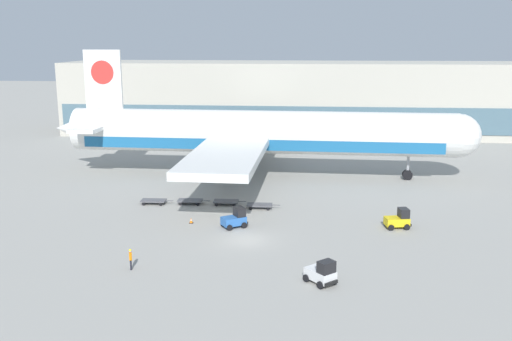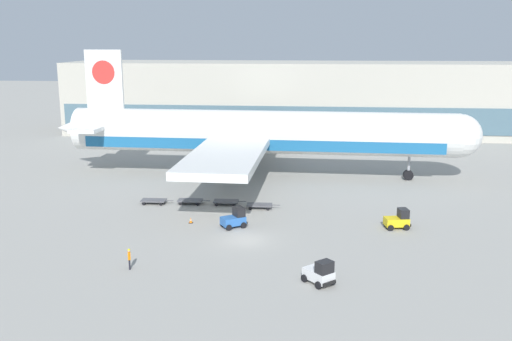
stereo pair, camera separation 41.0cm
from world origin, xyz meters
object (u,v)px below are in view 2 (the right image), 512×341
Objects in this scene: baggage_dolly_trail at (260,205)px; baggage_tug_mid at (320,273)px; baggage_tug_far at (398,220)px; traffic_cone_near at (191,220)px; baggage_tug_foreground at (235,219)px; baggage_dolly_second at (190,201)px; baggage_dolly_third at (226,201)px; airplane_main at (256,134)px; ground_crew_far at (129,257)px; baggage_dolly_lead at (154,201)px.

baggage_tug_mid is at bearing -73.18° from baggage_dolly_trail.
traffic_cone_near is at bearing 170.11° from baggage_tug_far.
baggage_tug_foreground is 6.92m from baggage_dolly_trail.
baggage_dolly_second is 4.13m from baggage_dolly_third.
traffic_cone_near reaches higher than baggage_dolly_second.
baggage_tug_far is at bearing 0.99° from traffic_cone_near.
traffic_cone_near is at bearing -100.63° from airplane_main.
ground_crew_far reaches higher than baggage_dolly_third.
traffic_cone_near is at bearing -79.04° from baggage_dolly_second.
ground_crew_far is at bearing -100.35° from airplane_main.
baggage_tug_mid is 1.04× the size of baggage_tug_far.
baggage_tug_foreground is at bearing 171.24° from baggage_tug_mid.
traffic_cone_near is at bearing -140.00° from baggage_dolly_trail.
baggage_dolly_third is at bearing 71.32° from baggage_tug_foreground.
baggage_tug_foreground and baggage_tug_far have the same top height.
ground_crew_far is (-5.11, -19.24, 0.66)m from baggage_dolly_third.
baggage_tug_mid is (8.36, -35.27, -4.96)m from airplane_main.
ground_crew_far is (-23.37, -12.70, 0.17)m from baggage_tug_far.
baggage_dolly_lead is at bearing 175.43° from baggage_dolly_trail.
baggage_tug_mid is 0.74× the size of baggage_dolly_third.
airplane_main is at bearing 95.62° from baggage_dolly_trail.
baggage_tug_far is at bearing -21.09° from baggage_dolly_third.
baggage_dolly_third is at bearing 145.93° from ground_crew_far.
baggage_dolly_lead is at bearing 170.41° from ground_crew_far.
baggage_tug_foreground is at bearing -88.43° from airplane_main.
baggage_dolly_lead is at bearing -178.91° from baggage_tug_mid.
airplane_main reaches higher than ground_crew_far.
traffic_cone_near is at bearing -112.26° from baggage_dolly_third.
baggage_dolly_third is (-2.03, 7.75, -0.49)m from baggage_tug_foreground.
airplane_main is 19.04m from baggage_dolly_lead.
airplane_main is 36.59m from baggage_tug_mid.
airplane_main is 15.62× the size of baggage_dolly_second.
baggage_tug_far reaches higher than baggage_dolly_second.
traffic_cone_near is (-12.98, 13.74, -0.60)m from baggage_tug_mid.
baggage_tug_foreground is 0.76× the size of baggage_dolly_third.
ground_crew_far is at bearing -136.79° from baggage_tug_mid.
baggage_tug_far is at bearing -17.54° from baggage_dolly_second.
baggage_dolly_lead is (-26.55, 6.10, -0.49)m from baggage_tug_far.
baggage_dolly_lead is (-18.64, 20.20, -0.49)m from baggage_tug_mid.
baggage_tug_far is 23.32m from baggage_dolly_second.
baggage_tug_far is at bearing 109.09° from baggage_tug_mid.
ground_crew_far is (-15.46, 1.40, 0.17)m from baggage_tug_mid.
traffic_cone_near reaches higher than baggage_dolly_third.
baggage_tug_mid is 1.56× the size of ground_crew_far.
airplane_main is at bearing 77.88° from traffic_cone_near.
baggage_dolly_lead and baggage_dolly_second have the same top height.
baggage_tug_foreground reaches higher than traffic_cone_near.
baggage_dolly_second is at bearing 171.10° from baggage_dolly_trail.
baggage_dolly_lead and baggage_dolly_trail have the same top height.
baggage_dolly_trail is at bearing 41.39° from traffic_cone_near.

